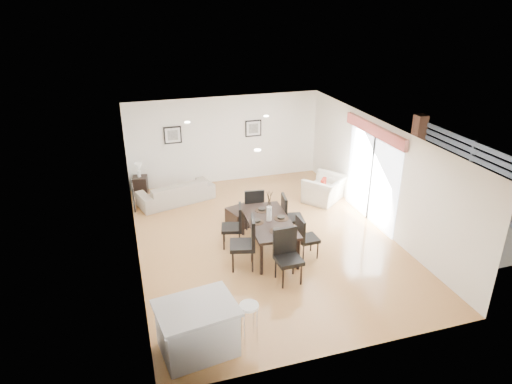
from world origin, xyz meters
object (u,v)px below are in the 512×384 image
object	(u,v)px
armchair	(325,189)
side_table	(140,185)
sofa	(176,192)
bar_stool	(249,310)
dining_chair_foot	(254,206)
dining_chair_efar	(289,214)
dining_chair_wfar	(235,224)
dining_table	(269,223)
dining_chair_enear	(304,235)
kitchen_island	(197,328)
coffee_table	(248,214)
dining_chair_wnear	(247,240)
dining_chair_head	(287,252)

from	to	relation	value
armchair	side_table	bearing A→B (deg)	-60.49
sofa	side_table	bearing A→B (deg)	-58.57
bar_stool	dining_chair_foot	bearing A→B (deg)	72.17
dining_chair_efar	side_table	bearing A→B (deg)	50.36
armchair	dining_chair_wfar	world-z (taller)	dining_chair_wfar
sofa	armchair	world-z (taller)	armchair
dining_table	dining_chair_enear	world-z (taller)	dining_chair_enear
dining_chair_wfar	kitchen_island	bearing A→B (deg)	-10.40
coffee_table	side_table	xyz separation A→B (m)	(-2.57, 2.66, 0.07)
dining_table	bar_stool	distance (m)	2.99
armchair	dining_chair_wnear	distance (m)	4.09
dining_table	coffee_table	size ratio (longest dim) A/B	1.87
dining_chair_enear	dining_chair_foot	world-z (taller)	dining_chair_foot
sofa	bar_stool	xyz separation A→B (m)	(0.42, -6.06, 0.32)
dining_chair_efar	coffee_table	distance (m)	1.34
dining_chair_head	dining_table	bearing A→B (deg)	87.36
dining_table	bar_stool	xyz separation A→B (m)	(-1.26, -2.71, -0.09)
dining_chair_wfar	dining_chair_head	size ratio (longest dim) A/B	0.92
dining_chair_efar	coffee_table	bearing A→B (deg)	43.27
side_table	dining_chair_wfar	bearing A→B (deg)	-62.66
bar_stool	dining_chair_head	bearing A→B (deg)	50.66
sofa	dining_table	bearing A→B (deg)	100.85
dining_chair_head	kitchen_island	xyz separation A→B (m)	(-2.15, -1.54, -0.18)
dining_table	kitchen_island	bearing A→B (deg)	-125.63
dining_chair_efar	bar_stool	distance (m)	3.75
bar_stool	sofa	bearing A→B (deg)	93.97
dining_chair_enear	dining_chair_head	distance (m)	0.98
dining_table	dining_chair_wfar	distance (m)	0.83
kitchen_island	dining_chair_head	bearing A→B (deg)	27.36
dining_chair_enear	dining_chair_efar	xyz separation A→B (m)	(-0.01, 0.97, 0.06)
dining_chair_wfar	side_table	distance (m)	4.24
dining_chair_enear	side_table	size ratio (longest dim) A/B	1.80
dining_chair_foot	side_table	distance (m)	4.01
kitchen_island	sofa	bearing A→B (deg)	77.37
dining_chair_wfar	side_table	world-z (taller)	dining_chair_wfar
dining_table	side_table	bearing A→B (deg)	124.71
dining_chair_wfar	coffee_table	xyz separation A→B (m)	(0.62, 1.09, -0.38)
dining_chair_efar	armchair	bearing A→B (deg)	-37.32
side_table	dining_table	bearing A→B (deg)	-58.11
armchair	dining_table	size ratio (longest dim) A/B	0.57
sofa	dining_chair_foot	distance (m)	2.75
side_table	kitchen_island	bearing A→B (deg)	-86.17
sofa	dining_chair_foot	size ratio (longest dim) A/B	1.96
dining_table	dining_chair_efar	bearing A→B (deg)	39.12
armchair	dining_table	world-z (taller)	dining_table
dining_chair_head	dining_chair_foot	world-z (taller)	dining_chair_head
dining_chair_wnear	dining_chair_foot	xyz separation A→B (m)	(0.65, 1.69, -0.06)
side_table	dining_chair_head	bearing A→B (deg)	-64.11
dining_chair_wnear	side_table	size ratio (longest dim) A/B	2.17
armchair	dining_chair_wfar	bearing A→B (deg)	-9.44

